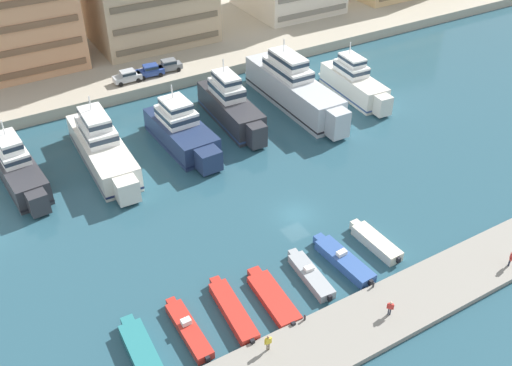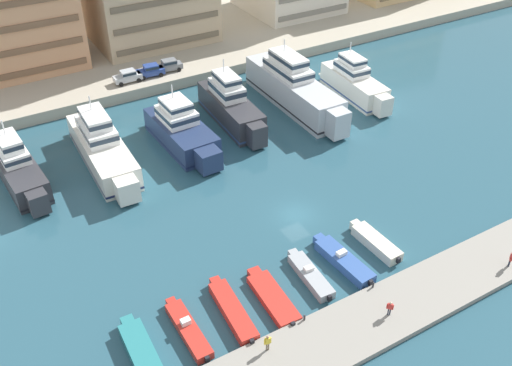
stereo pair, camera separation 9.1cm
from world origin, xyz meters
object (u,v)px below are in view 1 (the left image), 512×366
(yacht_ivory_mid_left, at_px, (102,147))
(pedestrian_far_side, at_px, (268,342))
(car_grey_mid_left, at_px, (168,65))
(motorboat_grey_center, at_px, (310,275))
(motorboat_cream_mid_right, at_px, (375,242))
(motorboat_red_center_left, at_px, (273,297))
(motorboat_blue_center_right, at_px, (343,260))
(yacht_navy_center_left, at_px, (182,131))
(motorboat_red_mid_left, at_px, (233,310))
(pedestrian_mid_deck, at_px, (511,258))
(motorboat_red_left, at_px, (188,329))
(car_silver_far_left, at_px, (127,76))
(yacht_ivory_mid_right, at_px, (354,82))
(yacht_charcoal_center, at_px, (231,106))
(car_blue_left, at_px, (150,70))
(pedestrian_near_edge, at_px, (390,307))
(yacht_charcoal_left, at_px, (18,168))
(motorboat_teal_far_left, at_px, (142,351))
(yacht_silver_center_right, at_px, (293,88))

(yacht_ivory_mid_left, distance_m, pedestrian_far_side, 34.42)
(car_grey_mid_left, bearing_deg, motorboat_grey_center, -96.91)
(motorboat_cream_mid_right, xyz_separation_m, pedestrian_far_side, (-16.22, -5.73, 1.02))
(motorboat_red_center_left, relative_size, motorboat_blue_center_right, 0.97)
(motorboat_blue_center_right, bearing_deg, yacht_navy_center_left, 98.84)
(motorboat_red_mid_left, relative_size, pedestrian_far_side, 4.95)
(yacht_ivory_mid_left, relative_size, motorboat_red_mid_left, 2.30)
(pedestrian_mid_deck, bearing_deg, motorboat_red_left, 163.72)
(car_silver_far_left, bearing_deg, yacht_ivory_mid_right, -32.43)
(yacht_charcoal_center, xyz_separation_m, car_blue_left, (-5.26, 15.59, 0.23))
(motorboat_red_center_left, bearing_deg, yacht_ivory_mid_left, 101.35)
(yacht_ivory_mid_left, bearing_deg, pedestrian_mid_deck, -53.88)
(yacht_charcoal_center, relative_size, motorboat_red_left, 2.12)
(yacht_ivory_mid_left, distance_m, car_grey_mid_left, 23.31)
(motorboat_red_center_left, relative_size, motorboat_cream_mid_right, 1.13)
(motorboat_red_mid_left, relative_size, motorboat_red_center_left, 1.06)
(car_silver_far_left, xyz_separation_m, pedestrian_near_edge, (4.27, -52.95, -1.14))
(motorboat_red_mid_left, height_order, motorboat_blue_center_right, motorboat_blue_center_right)
(yacht_charcoal_left, distance_m, yacht_charcoal_center, 27.91)
(motorboat_red_left, relative_size, pedestrian_near_edge, 4.86)
(yacht_ivory_mid_left, relative_size, car_silver_far_left, 4.65)
(motorboat_teal_far_left, xyz_separation_m, pedestrian_far_side, (9.01, -5.13, 1.04))
(yacht_ivory_mid_left, height_order, car_silver_far_left, yacht_ivory_mid_left)
(car_blue_left, bearing_deg, car_grey_mid_left, 6.17)
(motorboat_red_mid_left, height_order, car_silver_far_left, car_silver_far_left)
(pedestrian_near_edge, distance_m, pedestrian_far_side, 11.27)
(motorboat_grey_center, distance_m, pedestrian_near_edge, 8.21)
(motorboat_grey_center, distance_m, motorboat_blue_center_right, 3.88)
(yacht_charcoal_left, height_order, motorboat_cream_mid_right, yacht_charcoal_left)
(motorboat_red_mid_left, relative_size, pedestrian_near_edge, 5.28)
(motorboat_red_center_left, relative_size, pedestrian_far_side, 4.66)
(motorboat_grey_center, height_order, pedestrian_mid_deck, pedestrian_mid_deck)
(motorboat_cream_mid_right, xyz_separation_m, car_grey_mid_left, (-2.70, 45.53, 2.10))
(motorboat_cream_mid_right, bearing_deg, yacht_charcoal_left, 133.97)
(motorboat_red_left, xyz_separation_m, pedestrian_far_side, (4.71, -5.33, 1.13))
(motorboat_teal_far_left, relative_size, pedestrian_mid_deck, 4.40)
(motorboat_red_left, relative_size, motorboat_blue_center_right, 0.95)
(yacht_charcoal_left, distance_m, motorboat_red_mid_left, 32.25)
(motorboat_red_center_left, bearing_deg, yacht_ivory_mid_right, 41.81)
(yacht_ivory_mid_left, bearing_deg, motorboat_blue_center_right, -63.71)
(pedestrian_mid_deck, bearing_deg, motorboat_red_center_left, 159.28)
(motorboat_teal_far_left, height_order, pedestrian_mid_deck, pedestrian_mid_deck)
(motorboat_blue_center_right, bearing_deg, motorboat_cream_mid_right, 5.37)
(motorboat_grey_center, height_order, car_blue_left, car_blue_left)
(yacht_ivory_mid_right, bearing_deg, motorboat_grey_center, -134.31)
(yacht_silver_center_right, xyz_separation_m, pedestrian_near_edge, (-14.53, -37.15, -1.21))
(motorboat_cream_mid_right, distance_m, pedestrian_mid_deck, 12.69)
(yacht_charcoal_left, distance_m, yacht_ivory_mid_left, 9.77)
(yacht_ivory_mid_left, height_order, yacht_charcoal_center, yacht_charcoal_center)
(yacht_charcoal_left, relative_size, yacht_navy_center_left, 0.99)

